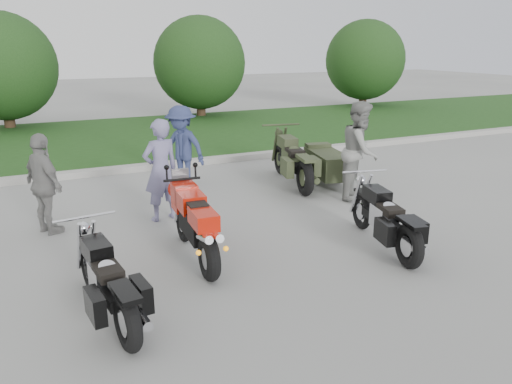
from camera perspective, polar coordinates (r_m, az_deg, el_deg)
name	(u,v)px	position (r m, az deg, el deg)	size (l,w,h in m)	color
ground	(252,265)	(6.98, -0.48, -8.40)	(80.00, 80.00, 0.00)	#A1A19C
curb	(148,167)	(12.37, -12.26, 2.83)	(60.00, 0.30, 0.15)	#A5A39B
grass_strip	(116,139)	(16.36, -15.68, 5.91)	(60.00, 8.00, 0.14)	#29581E
tree_mid_left	(2,66)	(19.25, -27.06, 12.66)	(3.60, 3.60, 4.00)	#3F2B1C
tree_mid_right	(200,63)	(20.37, -6.46, 14.44)	(3.60, 3.60, 4.00)	#3F2B1C
tree_far_right	(365,60)	(24.19, 12.36, 14.51)	(3.60, 3.60, 4.00)	#3F2B1C
sportbike_red	(195,222)	(6.98, -6.97, -3.45)	(0.42, 2.04, 0.97)	black
cruiser_left	(108,286)	(5.77, -16.53, -10.21)	(0.48, 2.12, 0.81)	black
cruiser_right	(387,222)	(7.62, 14.74, -3.30)	(0.62, 2.14, 0.83)	black
cruiser_sidecar	(313,163)	(10.86, 6.55, 3.28)	(1.55, 2.53, 0.98)	black
person_stripe	(161,170)	(8.63, -10.82, 2.45)	(0.64, 0.42, 1.76)	gray
person_grey	(360,151)	(9.90, 11.81, 4.65)	(0.93, 0.72, 1.91)	gray
person_denim	(182,147)	(10.57, -8.51, 5.08)	(1.12, 0.64, 1.73)	navy
person_back	(44,184)	(8.55, -23.05, 0.81)	(0.95, 0.40, 1.63)	gray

